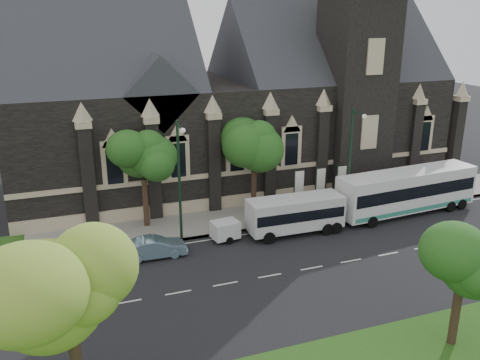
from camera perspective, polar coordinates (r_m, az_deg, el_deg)
name	(u,v)px	position (r m, az deg, el deg)	size (l,w,h in m)	color
ground	(270,276)	(32.98, 3.38, -10.74)	(160.00, 160.00, 0.00)	black
sidewalk	(223,220)	(40.95, -1.88, -4.57)	(80.00, 5.00, 0.15)	gray
museum	(243,99)	(48.80, 0.35, 9.09)	(40.00, 17.70, 29.90)	black
tree_park_near	(74,286)	(20.05, -18.22, -11.24)	(4.42, 4.42, 8.56)	black
tree_park_east	(464,259)	(27.16, 23.92, -8.15)	(3.40, 3.40, 6.28)	black
tree_walk_right	(256,145)	(41.23, 1.77, 4.02)	(4.08, 4.08, 7.80)	black
tree_walk_left	(145,156)	(38.92, -10.67, 2.71)	(3.91, 3.91, 7.64)	black
street_lamp_near	(351,156)	(41.32, 12.43, 2.61)	(0.36, 1.88, 9.00)	black
street_lamp_mid	(180,175)	(36.02, -6.81, 0.60)	(0.36, 1.88, 9.00)	black
banner_flag_left	(297,187)	(41.94, 6.49, -0.75)	(0.90, 0.10, 4.00)	black
banner_flag_center	(319,184)	(42.83, 8.89, -0.44)	(0.90, 0.10, 4.00)	black
banner_flag_right	(340,181)	(43.80, 11.19, -0.15)	(0.90, 0.10, 4.00)	black
tour_coach	(407,191)	(44.12, 18.32, -1.15)	(12.73, 3.63, 3.67)	silver
shuttle_bus	(296,213)	(38.50, 6.28, -3.70)	(7.38, 2.70, 2.83)	silver
box_trailer	(225,230)	(37.35, -1.69, -5.62)	(2.87, 1.70, 1.49)	silver
sedan	(155,247)	(35.42, -9.61, -7.52)	(1.52, 4.36, 1.44)	#7090A2
car_far_red	(62,256)	(35.89, -19.43, -8.04)	(1.65, 4.10, 1.40)	maroon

